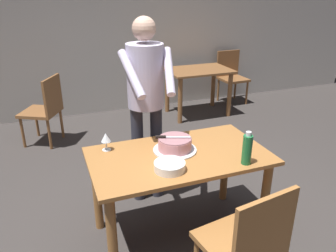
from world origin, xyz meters
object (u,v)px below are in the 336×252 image
main_dining_table (179,169)px  background_chair_0 (231,75)px  background_table (198,79)px  chair_near_side (246,243)px  person_cutting_cake (146,93)px  cake_knife (166,137)px  plate_stack (170,166)px  background_chair_1 (45,108)px  cake_on_platter (175,145)px  water_bottle (247,149)px  wine_glass_near (106,138)px

main_dining_table → background_chair_0: size_ratio=1.52×
background_table → chair_near_side: bearing=-110.9°
person_cutting_cake → cake_knife: bearing=-90.4°
main_dining_table → plate_stack: 0.29m
background_table → background_chair_1: 2.35m
chair_near_side → cake_on_platter: bearing=99.5°
main_dining_table → water_bottle: size_ratio=5.46×
cake_knife → background_table: cake_knife is taller
cake_knife → person_cutting_cake: (0.00, 0.50, 0.21)m
wine_glass_near → person_cutting_cake: (0.43, 0.33, 0.22)m
cake_knife → person_cutting_cake: size_ratio=0.15×
cake_knife → chair_near_side: size_ratio=0.29×
cake_knife → water_bottle: water_bottle is taller
cake_knife → chair_near_side: bearing=-76.5°
main_dining_table → background_chair_0: (2.23, 2.94, -0.13)m
water_bottle → chair_near_side: size_ratio=0.28×
wine_glass_near → background_table: bearing=50.3°
chair_near_side → background_chair_0: bearing=60.5°
cake_on_platter → wine_glass_near: (-0.50, 0.20, 0.05)m
cake_knife → person_cutting_cake: bearing=89.6°
plate_stack → person_cutting_cake: person_cutting_cake is taller
cake_knife → chair_near_side: 0.96m
cake_on_platter → background_chair_0: bearing=52.1°
person_cutting_cake → chair_near_side: bearing=-81.5°
water_bottle → chair_near_side: bearing=-120.2°
cake_on_platter → chair_near_side: bearing=-80.5°
main_dining_table → background_chair_0: background_chair_0 is taller
background_table → background_chair_0: (0.83, 0.38, -0.09)m
wine_glass_near → water_bottle: 1.07m
main_dining_table → wine_glass_near: size_ratio=9.47×
cake_knife → background_table: (1.47, 2.46, -0.29)m
background_table → main_dining_table: bearing=-118.6°
cake_on_platter → water_bottle: 0.55m
cake_on_platter → wine_glass_near: 0.54m
cake_knife → background_chair_0: background_chair_0 is taller
water_bottle → background_chair_1: water_bottle is taller
plate_stack → water_bottle: 0.57m
background_chair_0 → person_cutting_cake: bearing=-134.4°
water_bottle → cake_knife: bearing=140.0°
background_table → cake_knife: bearing=-120.8°
person_cutting_cake → background_table: size_ratio=1.72×
background_chair_1 → background_chair_0: bearing=12.2°
background_chair_0 → wine_glass_near: bearing=-135.7°
wine_glass_near → cake_on_platter: bearing=-22.0°
wine_glass_near → background_chair_1: size_ratio=0.16×
background_chair_0 → background_chair_1: same height
cake_on_platter → plate_stack: (-0.14, -0.26, -0.02)m
cake_knife → plate_stack: bearing=-105.0°
cake_knife → cake_on_platter: bearing=-21.0°
plate_stack → water_bottle: bearing=-11.1°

